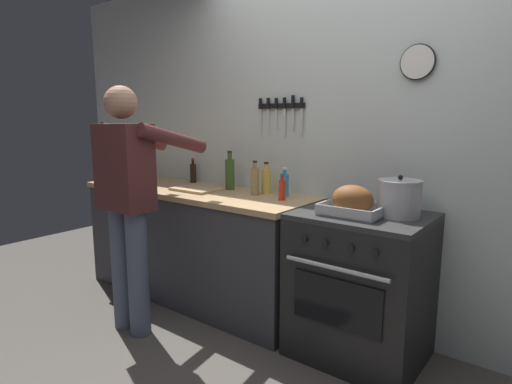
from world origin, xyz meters
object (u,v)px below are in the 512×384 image
(bottle_dish_soap, at_px, (284,184))
(bottle_olive_oil, at_px, (230,173))
(roasting_pan, at_px, (352,202))
(cutting_board, at_px, (196,189))
(bottle_vinegar, at_px, (255,181))
(stove, at_px, (360,285))
(bottle_hot_sauce, at_px, (282,189))
(bottle_soy_sauce, at_px, (193,173))
(bottle_cooking_oil, at_px, (266,181))
(person_cook, at_px, (129,195))
(stock_pot, at_px, (399,198))

(bottle_dish_soap, xyz_separation_m, bottle_olive_oil, (-0.50, -0.02, 0.04))
(roasting_pan, distance_m, cutting_board, 1.34)
(roasting_pan, xyz_separation_m, bottle_vinegar, (-0.85, 0.18, 0.02))
(stove, bearing_deg, bottle_hot_sauce, 175.61)
(bottle_olive_oil, bearing_deg, bottle_soy_sauce, 170.63)
(bottle_hot_sauce, bearing_deg, bottle_cooking_oil, 149.38)
(person_cook, relative_size, bottle_olive_oil, 5.45)
(person_cook, xyz_separation_m, bottle_hot_sauce, (0.76, 0.70, 0.02))
(bottle_hot_sauce, height_order, bottle_cooking_oil, bottle_cooking_oil)
(bottle_soy_sauce, relative_size, bottle_vinegar, 0.84)
(cutting_board, distance_m, bottle_soy_sauce, 0.43)
(bottle_hot_sauce, bearing_deg, cutting_board, -173.19)
(bottle_olive_oil, bearing_deg, bottle_hot_sauce, -10.91)
(stove, relative_size, roasting_pan, 2.56)
(bottle_soy_sauce, bearing_deg, bottle_hot_sauce, -10.19)
(bottle_cooking_oil, bearing_deg, bottle_soy_sauce, 176.53)
(roasting_pan, height_order, bottle_olive_oil, bottle_olive_oil)
(cutting_board, relative_size, bottle_olive_oil, 1.18)
(bottle_dish_soap, height_order, bottle_vinegar, bottle_vinegar)
(bottle_hot_sauce, relative_size, bottle_cooking_oil, 0.78)
(roasting_pan, xyz_separation_m, bottle_soy_sauce, (-1.65, 0.33, 0.01))
(bottle_hot_sauce, distance_m, bottle_vinegar, 0.28)
(person_cook, distance_m, bottle_cooking_oil, 0.99)
(stock_pot, bearing_deg, bottle_vinegar, 177.95)
(roasting_pan, height_order, bottle_vinegar, bottle_vinegar)
(stock_pot, bearing_deg, stove, -164.05)
(stove, height_order, cutting_board, cutting_board)
(bottle_hot_sauce, xyz_separation_m, bottle_vinegar, (-0.27, 0.05, 0.03))
(bottle_dish_soap, distance_m, bottle_olive_oil, 0.50)
(bottle_dish_soap, distance_m, bottle_vinegar, 0.22)
(roasting_pan, relative_size, stock_pot, 1.42)
(cutting_board, xyz_separation_m, bottle_olive_oil, (0.18, 0.20, 0.12))
(cutting_board, height_order, bottle_soy_sauce, bottle_soy_sauce)
(bottle_dish_soap, bearing_deg, bottle_olive_oil, -177.69)
(cutting_board, relative_size, bottle_hot_sauce, 1.97)
(person_cook, height_order, roasting_pan, person_cook)
(person_cook, xyz_separation_m, stock_pot, (1.56, 0.71, 0.05))
(stove, xyz_separation_m, bottle_dish_soap, (-0.68, 0.18, 0.54))
(bottle_hot_sauce, bearing_deg, roasting_pan, -13.04)
(stove, distance_m, bottle_dish_soap, 0.88)
(person_cook, xyz_separation_m, bottle_soy_sauce, (-0.31, 0.89, 0.04))
(cutting_board, bearing_deg, stove, 1.80)
(bottle_soy_sauce, distance_m, bottle_cooking_oil, 0.83)
(roasting_pan, bearing_deg, cutting_board, 178.07)
(roasting_pan, relative_size, bottle_olive_oil, 1.16)
(cutting_board, relative_size, bottle_cooking_oil, 1.53)
(stock_pot, bearing_deg, bottle_olive_oil, 175.71)
(stock_pot, bearing_deg, bottle_hot_sauce, -179.49)
(roasting_pan, distance_m, bottle_olive_oil, 1.18)
(stove, xyz_separation_m, cutting_board, (-1.36, -0.04, 0.46))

